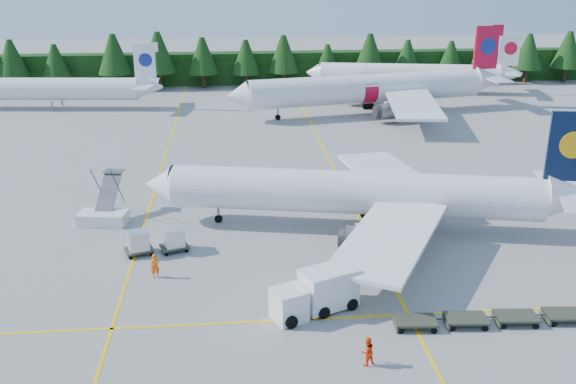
{
  "coord_description": "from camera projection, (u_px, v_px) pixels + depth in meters",
  "views": [
    {
      "loc": [
        -5.68,
        -43.51,
        22.95
      ],
      "look_at": [
        -0.91,
        9.68,
        3.5
      ],
      "focal_mm": 40.0,
      "sensor_mm": 36.0,
      "label": 1
    }
  ],
  "objects": [
    {
      "name": "airliner_far_left",
      "position": [
        38.0,
        88.0,
        103.33
      ],
      "size": [
        36.08,
        6.69,
        10.49
      ],
      "rotation": [
        0.0,
        0.0,
        -0.09
      ],
      "color": "white",
      "rests_on": "ground"
    },
    {
      "name": "crew_a",
      "position": [
        155.0,
        266.0,
        48.78
      ],
      "size": [
        0.78,
        0.59,
        1.91
      ],
      "primitive_type": "imported",
      "rotation": [
        0.0,
        0.0,
        0.21
      ],
      "color": "#FE5A05",
      "rests_on": "ground"
    },
    {
      "name": "crew_b",
      "position": [
        367.0,
        351.0,
        38.22
      ],
      "size": [
        1.11,
        1.0,
        1.86
      ],
      "primitive_type": "imported",
      "rotation": [
        0.0,
        0.0,
        3.54
      ],
      "color": "#FF3605",
      "rests_on": "ground"
    },
    {
      "name": "ground",
      "position": [
        311.0,
        278.0,
        49.05
      ],
      "size": [
        320.0,
        320.0,
        0.0
      ],
      "primitive_type": "plane",
      "color": "gray",
      "rests_on": "ground"
    },
    {
      "name": "taxi_stripe_b",
      "position": [
        344.0,
        188.0,
        68.27
      ],
      "size": [
        0.25,
        120.0,
        0.01
      ],
      "primitive_type": "cube",
      "color": "yellow",
      "rests_on": "ground"
    },
    {
      "name": "airstairs",
      "position": [
        104.0,
        214.0,
        59.03
      ],
      "size": [
        4.62,
        6.27,
        3.89
      ],
      "rotation": [
        0.0,
        0.0,
        -0.15
      ],
      "color": "white",
      "rests_on": "ground"
    },
    {
      "name": "airliner_navy",
      "position": [
        347.0,
        193.0,
        56.97
      ],
      "size": [
        38.2,
        31.12,
        11.23
      ],
      "rotation": [
        0.0,
        0.0,
        -0.2
      ],
      "color": "white",
      "rests_on": "ground"
    },
    {
      "name": "dolly_train",
      "position": [
        491.0,
        317.0,
        42.67
      ],
      "size": [
        13.14,
        2.0,
        0.16
      ],
      "rotation": [
        0.0,
        0.0,
        -0.08
      ],
      "color": "#363A2A",
      "rests_on": "ground"
    },
    {
      "name": "uld_pair",
      "position": [
        156.0,
        240.0,
        52.85
      ],
      "size": [
        5.48,
        2.74,
        1.71
      ],
      "rotation": [
        0.0,
        0.0,
        0.32
      ],
      "color": "#363A2A",
      "rests_on": "ground"
    },
    {
      "name": "taxi_stripe_a",
      "position": [
        154.0,
        194.0,
        66.59
      ],
      "size": [
        0.25,
        120.0,
        0.01
      ],
      "primitive_type": "cube",
      "color": "yellow",
      "rests_on": "ground"
    },
    {
      "name": "treeline_hedge",
      "position": [
        259.0,
        68.0,
        124.76
      ],
      "size": [
        220.0,
        4.0,
        6.0
      ],
      "primitive_type": "cube",
      "color": "black",
      "rests_on": "ground"
    },
    {
      "name": "service_truck",
      "position": [
        315.0,
        293.0,
        43.88
      ],
      "size": [
        6.42,
        4.44,
        2.92
      ],
      "rotation": [
        0.0,
        0.0,
        0.41
      ],
      "color": "white",
      "rests_on": "ground"
    },
    {
      "name": "crew_c",
      "position": [
        395.0,
        225.0,
        56.26
      ],
      "size": [
        0.86,
        0.98,
        1.97
      ],
      "primitive_type": "imported",
      "rotation": [
        0.0,
        0.0,
        1.11
      ],
      "color": "#FF6005",
      "rests_on": "ground"
    },
    {
      "name": "airliner_red",
      "position": [
        362.0,
        89.0,
        99.38
      ],
      "size": [
        44.22,
        36.05,
        12.98
      ],
      "rotation": [
        0.0,
        0.0,
        0.19
      ],
      "color": "white",
      "rests_on": "ground"
    },
    {
      "name": "airliner_far_right",
      "position": [
        403.0,
        74.0,
        115.93
      ],
      "size": [
        37.15,
        10.19,
        10.9
      ],
      "rotation": [
        0.0,
        0.0,
        -0.19
      ],
      "color": "white",
      "rests_on": "ground"
    },
    {
      "name": "taxi_stripe_cross",
      "position": [
        322.0,
        319.0,
        43.43
      ],
      "size": [
        80.0,
        0.25,
        0.01
      ],
      "primitive_type": "cube",
      "color": "yellow",
      "rests_on": "ground"
    }
  ]
}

